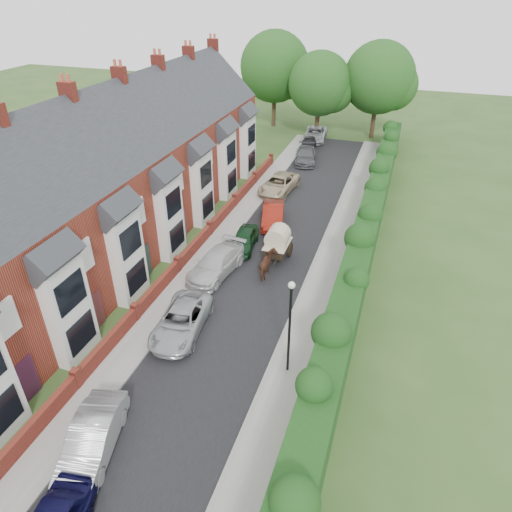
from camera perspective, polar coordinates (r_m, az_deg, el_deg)
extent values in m
plane|color=#2D4C1E|center=(20.75, -8.85, -19.41)|extent=(140.00, 140.00, 0.00)
cube|color=black|center=(28.35, 0.04, -2.62)|extent=(6.00, 58.00, 0.02)
cube|color=gray|center=(27.53, 8.18, -4.05)|extent=(2.20, 58.00, 0.12)
cube|color=gray|center=(29.56, -7.05, -1.17)|extent=(1.70, 58.00, 0.12)
cube|color=gray|center=(27.67, 6.05, -3.65)|extent=(0.18, 58.00, 0.13)
cube|color=gray|center=(29.26, -5.63, -1.44)|extent=(0.18, 58.00, 0.13)
cube|color=#153310|center=(26.69, 12.15, -2.65)|extent=(1.50, 58.00, 2.50)
cube|color=#9B3627|center=(30.54, -19.69, 5.12)|extent=(8.00, 40.00, 6.50)
cube|color=#27292E|center=(29.33, -20.84, 10.78)|extent=(8.00, 40.20, 8.00)
cube|color=black|center=(21.31, -29.21, -16.91)|extent=(0.06, 1.80, 1.60)
cube|color=#3F2D2D|center=(22.83, -26.56, -13.50)|extent=(0.08, 0.90, 2.10)
cube|color=silver|center=(20.73, -28.92, -7.03)|extent=(0.12, 1.20, 1.60)
cube|color=silver|center=(23.15, -22.25, -6.49)|extent=(0.70, 2.40, 5.20)
cube|color=black|center=(23.66, -20.96, -8.99)|extent=(0.06, 1.80, 1.60)
cube|color=black|center=(22.25, -22.13, -4.27)|extent=(0.06, 1.80, 1.60)
cube|color=#27292E|center=(21.64, -24.14, -0.11)|extent=(1.70, 2.60, 1.70)
cube|color=#3F2D2D|center=(25.45, -19.24, -6.38)|extent=(0.08, 0.90, 2.10)
cube|color=silver|center=(23.56, -20.77, -0.09)|extent=(0.12, 1.20, 1.60)
cube|color=silver|center=(26.29, -15.70, -0.24)|extent=(0.70, 2.40, 5.20)
cube|color=black|center=(26.74, -14.67, -2.56)|extent=(0.06, 1.80, 1.60)
cube|color=black|center=(25.51, -15.39, 1.90)|extent=(0.06, 1.80, 1.60)
cube|color=#27292E|center=(24.97, -16.98, 5.65)|extent=(1.70, 2.60, 1.70)
cube|color=#3F2D2D|center=(28.71, -13.58, -0.65)|extent=(0.08, 0.90, 2.10)
cube|color=silver|center=(27.03, -14.55, 5.24)|extent=(0.12, 1.20, 1.60)
cube|color=silver|center=(29.95, -10.66, 4.58)|extent=(0.70, 2.40, 5.20)
cube|color=black|center=(30.34, -9.82, 2.47)|extent=(0.06, 1.80, 1.60)
cube|color=black|center=(29.26, -10.25, 6.57)|extent=(0.06, 1.80, 1.60)
cube|color=#27292E|center=(28.80, -11.52, 9.92)|extent=(1.70, 2.60, 1.70)
cube|color=#3F2D2D|center=(32.42, -9.15, 3.85)|extent=(0.08, 0.90, 2.10)
cube|color=silver|center=(30.92, -9.75, 9.25)|extent=(0.12, 1.20, 1.60)
cube|color=silver|center=(33.95, -6.71, 8.29)|extent=(0.70, 2.40, 5.20)
cube|color=black|center=(34.30, -6.02, 6.38)|extent=(0.06, 1.80, 1.60)
cube|color=black|center=(33.34, -6.26, 10.10)|extent=(0.06, 1.80, 1.60)
cube|color=#27292E|center=(32.94, -7.29, 13.10)|extent=(1.70, 2.60, 1.70)
cube|color=#3F2D2D|center=(36.43, -5.64, 7.38)|extent=(0.08, 0.90, 2.10)
cube|color=silver|center=(35.09, -5.98, 12.29)|extent=(0.12, 1.20, 1.60)
cube|color=silver|center=(38.18, -3.57, 11.17)|extent=(0.70, 2.40, 5.20)
cube|color=black|center=(38.49, -2.99, 9.44)|extent=(0.06, 1.80, 1.60)
cube|color=black|center=(37.65, -3.10, 12.82)|extent=(0.06, 1.80, 1.60)
cube|color=#27292E|center=(37.29, -3.95, 15.51)|extent=(1.70, 2.60, 1.70)
cube|color=#3F2D2D|center=(40.67, -2.80, 10.17)|extent=(0.08, 0.90, 2.10)
cube|color=silver|center=(39.46, -2.97, 14.64)|extent=(0.12, 1.20, 1.60)
cube|color=silver|center=(42.58, -1.02, 13.44)|extent=(0.70, 2.40, 5.20)
cube|color=black|center=(42.86, -0.53, 11.87)|extent=(0.06, 1.80, 1.60)
cube|color=black|center=(42.10, -0.55, 14.94)|extent=(0.06, 1.80, 1.60)
cube|color=#27292E|center=(41.78, -1.27, 17.37)|extent=(1.70, 2.60, 1.70)
cube|color=#3F2D2D|center=(45.06, -0.47, 12.41)|extent=(0.08, 0.90, 2.10)
cube|color=silver|center=(43.96, -0.53, 16.49)|extent=(0.12, 1.20, 1.60)
cube|color=maroon|center=(28.32, -22.36, 17.91)|extent=(0.90, 0.50, 1.60)
cylinder|color=#AB4933|center=(28.27, -23.10, 19.75)|extent=(0.20, 0.20, 0.50)
cylinder|color=#AB4933|center=(28.01, -22.44, 19.79)|extent=(0.20, 0.20, 0.50)
cube|color=maroon|center=(32.23, -16.65, 20.36)|extent=(0.90, 0.50, 1.60)
cylinder|color=#AB4933|center=(32.18, -17.25, 22.00)|extent=(0.20, 0.20, 0.50)
cylinder|color=#AB4933|center=(31.96, -16.61, 22.03)|extent=(0.20, 0.20, 0.50)
cube|color=maroon|center=(36.40, -12.09, 22.14)|extent=(0.90, 0.50, 1.60)
cylinder|color=#AB4933|center=(36.36, -12.57, 23.60)|extent=(0.20, 0.20, 0.50)
cylinder|color=#AB4933|center=(36.16, -11.97, 23.62)|extent=(0.20, 0.20, 0.50)
cube|color=maroon|center=(40.76, -8.41, 23.45)|extent=(0.90, 0.50, 1.60)
cylinder|color=#AB4933|center=(40.73, -8.80, 24.76)|extent=(0.20, 0.20, 0.50)
cylinder|color=#AB4933|center=(40.55, -8.24, 24.77)|extent=(0.20, 0.20, 0.50)
cube|color=maroon|center=(45.25, -5.40, 24.44)|extent=(0.90, 0.50, 1.60)
cylinder|color=#AB4933|center=(45.22, -5.72, 25.63)|extent=(0.20, 0.20, 0.50)
cylinder|color=#AB4933|center=(45.06, -5.20, 25.63)|extent=(0.20, 0.20, 0.50)
cube|color=maroon|center=(21.66, -25.60, -18.47)|extent=(0.30, 4.70, 0.90)
cube|color=maroon|center=(24.10, -17.90, -10.42)|extent=(0.30, 4.70, 0.90)
cube|color=maroon|center=(27.25, -12.09, -3.91)|extent=(0.30, 4.70, 0.90)
cube|color=maroon|center=(30.88, -7.63, 1.20)|extent=(0.30, 4.70, 0.90)
cube|color=maroon|center=(34.86, -4.14, 5.18)|extent=(0.30, 4.70, 0.90)
cube|color=maroon|center=(39.08, -1.35, 8.32)|extent=(0.30, 4.70, 0.90)
cube|color=maroon|center=(43.46, 0.92, 10.82)|extent=(0.30, 4.70, 0.90)
cube|color=maroon|center=(22.71, -21.53, -14.08)|extent=(0.35, 0.35, 1.10)
cube|color=maroon|center=(25.54, -14.82, -6.80)|extent=(0.35, 0.35, 1.10)
cube|color=maroon|center=(28.96, -9.73, -1.03)|extent=(0.35, 0.35, 1.10)
cube|color=maroon|center=(32.79, -5.79, 3.47)|extent=(0.35, 0.35, 1.10)
cube|color=maroon|center=(36.90, -2.67, 6.98)|extent=(0.35, 0.35, 1.10)
cube|color=maroon|center=(41.21, -0.16, 9.76)|extent=(0.35, 0.35, 1.10)
cube|color=maroon|center=(45.66, 1.90, 12.00)|extent=(0.35, 0.35, 1.10)
cylinder|color=black|center=(20.70, 4.17, -9.52)|extent=(0.12, 0.12, 4.80)
cylinder|color=black|center=(19.18, 4.46, -4.02)|extent=(0.20, 0.20, 0.10)
sphere|color=silver|center=(19.09, 4.48, -3.66)|extent=(0.32, 0.32, 0.32)
cylinder|color=#332316|center=(53.87, 7.69, 16.89)|extent=(0.50, 0.50, 4.75)
sphere|color=#204416|center=(53.09, 7.97, 20.55)|extent=(6.80, 6.80, 6.80)
sphere|color=#204416|center=(53.27, 9.50, 19.74)|extent=(4.76, 4.76, 4.76)
cylinder|color=#332316|center=(54.96, 14.55, 16.76)|extent=(0.50, 0.50, 5.25)
sphere|color=#204416|center=(54.15, 15.13, 20.72)|extent=(7.60, 7.60, 7.60)
sphere|color=#204416|center=(54.49, 16.72, 19.76)|extent=(5.32, 5.32, 5.32)
cylinder|color=#332316|center=(57.99, 2.26, 18.58)|extent=(0.50, 0.50, 5.50)
sphere|color=#204416|center=(57.20, 2.35, 22.55)|extent=(8.00, 8.00, 8.00)
sphere|color=#204416|center=(57.19, 4.08, 21.72)|extent=(5.60, 5.60, 5.60)
imported|color=#A2A1A6|center=(20.03, -19.78, -20.73)|extent=(2.66, 4.72, 1.47)
imported|color=#A5A9AD|center=(24.26, -9.33, -8.00)|extent=(2.75, 5.07, 1.35)
imported|color=silver|center=(28.41, -5.00, -0.94)|extent=(2.72, 5.23, 1.45)
imported|color=#0F3418|center=(31.02, -1.51, 2.06)|extent=(1.94, 3.92, 1.29)
imported|color=maroon|center=(34.20, 2.14, 5.19)|extent=(2.52, 4.59, 1.43)
imported|color=tan|center=(39.53, 2.89, 8.96)|extent=(2.85, 5.25, 1.40)
imported|color=#4E5055|center=(46.55, 6.22, 12.40)|extent=(2.79, 5.02, 1.38)
imported|color=black|center=(50.28, 6.59, 13.82)|extent=(1.94, 3.95, 1.30)
imported|color=#512C1D|center=(27.99, 1.51, -1.15)|extent=(1.02, 1.98, 1.62)
cube|color=black|center=(29.60, 2.69, 1.11)|extent=(1.32, 2.21, 0.55)
cylinder|color=#BBB391|center=(29.21, 2.73, 2.41)|extent=(1.44, 1.38, 1.44)
cube|color=#BBB391|center=(29.46, 2.71, 1.57)|extent=(1.46, 2.26, 0.04)
cylinder|color=black|center=(30.54, 1.73, 1.22)|extent=(0.09, 0.99, 0.99)
cylinder|color=black|center=(30.22, 4.33, 0.77)|extent=(0.09, 0.99, 0.99)
cylinder|color=black|center=(28.67, 1.27, 0.15)|extent=(0.06, 1.99, 0.06)
cylinder|color=black|center=(28.48, 2.76, -0.11)|extent=(0.06, 1.99, 0.06)
imported|color=#A7AAAF|center=(53.29, 7.42, 14.87)|extent=(2.78, 5.28, 1.42)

